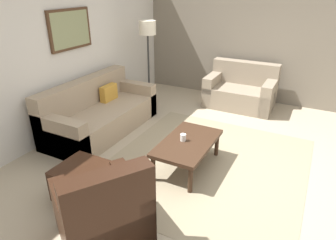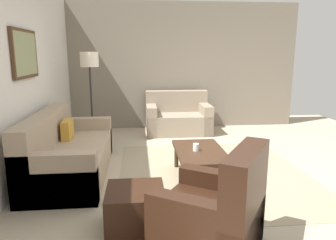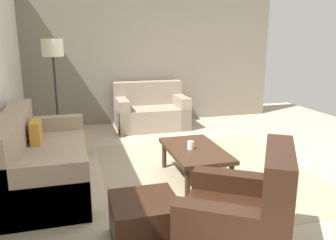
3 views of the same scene
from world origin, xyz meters
name	(u,v)px [view 3 (image 3 of 3)]	position (x,y,z in m)	size (l,w,h in m)	color
ground_plane	(206,172)	(0.00, 0.00, 0.00)	(8.00, 8.00, 0.00)	tan
stone_feature_panel	(153,54)	(3.00, 0.00, 1.40)	(0.12, 5.20, 2.80)	slate
area_rug	(206,172)	(0.00, 0.00, 0.00)	(2.88, 2.64, 0.01)	gray
couch_main	(37,161)	(0.18, 2.08, 0.30)	(2.10, 0.94, 0.88)	gray
couch_loveseat	(151,112)	(2.46, 0.19, 0.30)	(0.86, 1.35, 0.88)	gray
armchair_leather	(244,225)	(-1.77, 0.40, 0.31)	(1.11, 1.11, 0.95)	black
ottoman	(145,221)	(-1.32, 1.09, 0.20)	(0.56, 0.56, 0.40)	black
coffee_table	(195,152)	(-0.19, 0.23, 0.36)	(1.10, 0.64, 0.41)	#382316
cup	(191,145)	(-0.20, 0.29, 0.46)	(0.08, 0.08, 0.10)	white
lamp_standing	(53,59)	(1.58, 1.88, 1.41)	(0.32, 0.32, 1.71)	black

